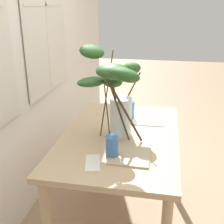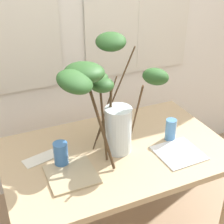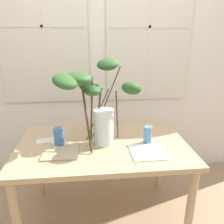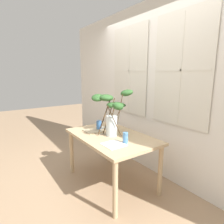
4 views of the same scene
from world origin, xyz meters
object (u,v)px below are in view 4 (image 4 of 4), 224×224
vase_with_branches (112,109)px  plate_square_left (93,131)px  dining_table (111,141)px  plate_square_right (114,144)px  drinking_glass_blue_right (125,138)px  drinking_glass_blue_left (99,125)px

vase_with_branches → plate_square_left: (-0.27, -0.15, -0.35)m
vase_with_branches → dining_table: bearing=-43.7°
plate_square_right → vase_with_branches: bearing=148.4°
vase_with_branches → plate_square_right: size_ratio=2.66×
plate_square_left → drinking_glass_blue_right: bearing=7.1°
drinking_glass_blue_right → plate_square_right: drinking_glass_blue_right is taller
plate_square_left → plate_square_right: (0.63, -0.07, -0.00)m
plate_square_right → plate_square_left: bearing=173.8°
dining_table → plate_square_left: 0.35m
drinking_glass_blue_left → plate_square_right: bearing=-15.6°
drinking_glass_blue_right → drinking_glass_blue_left: bearing=177.5°
dining_table → plate_square_right: bearing=-29.6°
drinking_glass_blue_left → plate_square_left: 0.13m
dining_table → drinking_glass_blue_left: size_ratio=9.40×
dining_table → vase_with_branches: vase_with_branches is taller
drinking_glass_blue_right → plate_square_right: size_ratio=0.55×
drinking_glass_blue_left → plate_square_left: (0.02, -0.11, -0.06)m
plate_square_left → drinking_glass_blue_left: bearing=100.1°
vase_with_branches → drinking_glass_blue_left: vase_with_branches is taller
vase_with_branches → plate_square_left: 0.47m
vase_with_branches → drinking_glass_blue_left: (-0.29, -0.04, -0.29)m
drinking_glass_blue_right → plate_square_left: (-0.67, -0.08, -0.06)m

